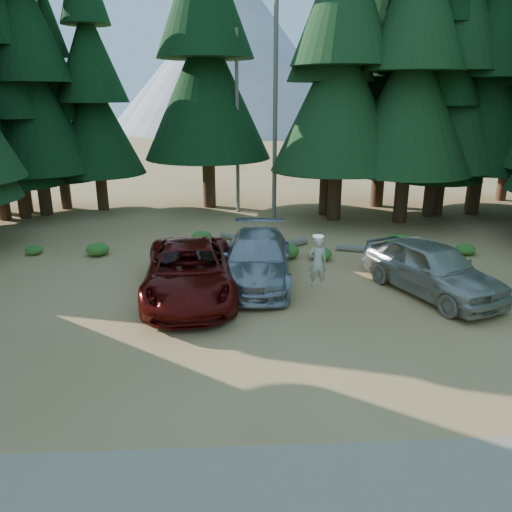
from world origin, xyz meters
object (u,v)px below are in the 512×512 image
at_px(silver_minivan_right, 432,268).
at_px(log_right, 388,251).
at_px(silver_minivan_center, 257,258).
at_px(red_pickup, 189,271).
at_px(log_left, 265,250).
at_px(log_mid, 252,241).
at_px(frisbee_player, 317,262).

distance_m(silver_minivan_right, log_right, 4.55).
height_order(silver_minivan_center, silver_minivan_right, silver_minivan_right).
bearing_deg(log_right, red_pickup, -135.83).
xyz_separation_m(red_pickup, log_left, (2.90, 4.62, -0.72)).
height_order(silver_minivan_right, log_mid, silver_minivan_right).
relative_size(red_pickup, log_mid, 1.83).
bearing_deg(log_left, log_right, -38.04).
xyz_separation_m(red_pickup, silver_minivan_center, (2.40, 1.36, -0.02)).
distance_m(log_mid, log_right, 6.12).
relative_size(log_left, log_right, 1.08).
height_order(log_mid, log_right, log_mid).
xyz_separation_m(silver_minivan_center, silver_minivan_right, (5.95, -1.57, 0.07)).
height_order(red_pickup, log_left, red_pickup).
distance_m(silver_minivan_center, frisbee_player, 2.80).
xyz_separation_m(silver_minivan_center, log_left, (0.50, 3.26, -0.70)).
bearing_deg(silver_minivan_right, log_mid, 110.14).
distance_m(silver_minivan_center, log_right, 6.57).
bearing_deg(log_left, silver_minivan_right, -75.87).
distance_m(frisbee_player, log_mid, 7.15).
bearing_deg(log_mid, silver_minivan_right, -9.75).
bearing_deg(silver_minivan_right, log_left, 115.44).
bearing_deg(log_mid, frisbee_player, -37.49).
xyz_separation_m(silver_minivan_right, log_mid, (-5.94, 6.34, -0.79)).
relative_size(silver_minivan_center, silver_minivan_right, 1.09).
bearing_deg(silver_minivan_center, silver_minivan_right, -9.57).
relative_size(silver_minivan_right, log_mid, 1.56).
xyz_separation_m(red_pickup, frisbee_player, (4.28, -0.66, 0.48)).
bearing_deg(log_right, silver_minivan_center, -136.72).
height_order(red_pickup, log_right, red_pickup).
distance_m(silver_minivan_right, log_left, 7.32).
bearing_deg(frisbee_player, log_left, -75.34).
bearing_deg(silver_minivan_center, red_pickup, -145.35).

